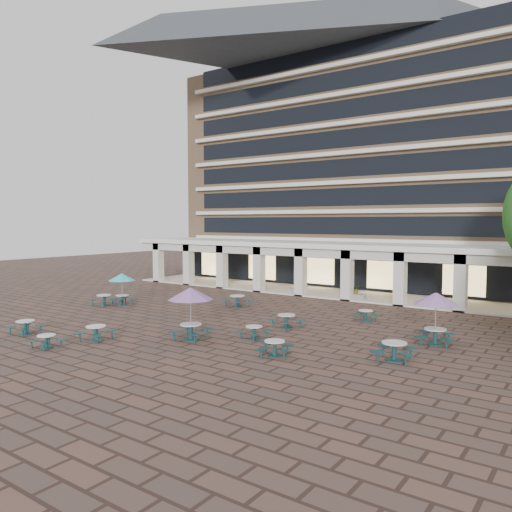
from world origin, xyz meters
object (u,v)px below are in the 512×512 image
(picnic_table_1, at_px, (46,340))
(planter_right, at_px, (356,295))
(picnic_table_0, at_px, (25,326))
(picnic_table_2, at_px, (275,347))
(planter_left, at_px, (296,289))

(picnic_table_1, distance_m, planter_right, 23.48)
(picnic_table_0, height_order, picnic_table_2, picnic_table_0)
(picnic_table_0, relative_size, picnic_table_2, 0.90)
(picnic_table_2, xyz_separation_m, planter_right, (-3.70, 17.35, 0.01))
(planter_left, xyz_separation_m, planter_right, (5.47, 0.00, 0.00))
(picnic_table_1, bearing_deg, picnic_table_2, 24.98)
(picnic_table_1, distance_m, picnic_table_2, 11.22)
(planter_right, bearing_deg, picnic_table_1, -105.28)
(picnic_table_0, distance_m, picnic_table_1, 3.94)
(picnic_table_0, distance_m, planter_left, 22.02)
(planter_left, bearing_deg, picnic_table_0, -101.82)
(planter_right, bearing_deg, picnic_table_0, -114.84)
(picnic_table_1, xyz_separation_m, planter_right, (6.19, 22.65, 0.04))
(picnic_table_2, relative_size, planter_left, 1.31)
(picnic_table_2, distance_m, planter_left, 19.62)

